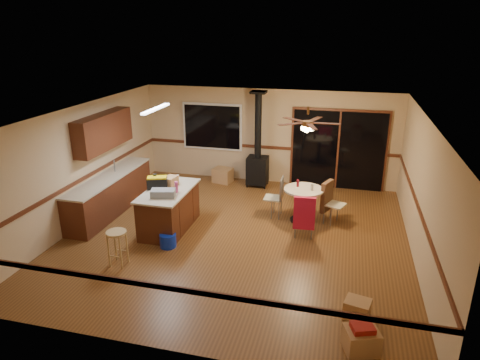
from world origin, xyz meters
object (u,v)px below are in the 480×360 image
(wood_stove, at_px, (258,161))
(box_under_window, at_px, (223,175))
(blue_bucket, at_px, (168,240))
(chair_left, at_px, (278,193))
(toolbox_black, at_px, (157,183))
(bar_stool, at_px, (118,248))
(toolbox_grey, at_px, (163,193))
(kitchen_island, at_px, (169,209))
(box_corner_b, at_px, (357,309))
(chair_near, at_px, (304,213))
(chair_right, at_px, (328,197))
(box_corner_a, at_px, (361,340))
(dining_table, at_px, (303,199))

(wood_stove, height_order, box_under_window, wood_stove)
(blue_bucket, height_order, box_under_window, box_under_window)
(wood_stove, distance_m, chair_left, 2.06)
(toolbox_black, bearing_deg, wood_stove, 62.90)
(toolbox_black, xyz_separation_m, bar_stool, (-0.08, -1.65, -0.68))
(blue_bucket, bearing_deg, toolbox_grey, 119.53)
(kitchen_island, xyz_separation_m, box_corner_b, (3.95, -2.15, -0.30))
(toolbox_grey, xyz_separation_m, chair_left, (2.11, 1.56, -0.39))
(chair_near, bearing_deg, toolbox_grey, -168.37)
(kitchen_island, bearing_deg, box_corner_b, -28.59)
(bar_stool, distance_m, chair_left, 3.77)
(chair_right, bearing_deg, kitchen_island, -159.92)
(toolbox_grey, height_order, box_corner_a, toolbox_grey)
(toolbox_grey, bearing_deg, chair_right, 26.05)
(box_under_window, bearing_deg, toolbox_grey, -93.88)
(bar_stool, height_order, chair_near, chair_near)
(toolbox_black, distance_m, box_under_window, 3.23)
(box_under_window, xyz_separation_m, box_corner_a, (3.70, -5.96, -0.03))
(box_under_window, bearing_deg, wood_stove, -2.84)
(wood_stove, relative_size, chair_near, 3.60)
(chair_left, height_order, chair_right, same)
(kitchen_island, xyz_separation_m, chair_right, (3.29, 1.20, 0.14))
(chair_left, bearing_deg, chair_near, -54.19)
(toolbox_black, height_order, chair_right, toolbox_black)
(toolbox_grey, bearing_deg, bar_stool, -107.20)
(box_under_window, height_order, box_corner_b, box_under_window)
(kitchen_island, xyz_separation_m, box_corner_a, (3.99, -2.86, -0.28))
(toolbox_black, bearing_deg, kitchen_island, -5.13)
(toolbox_black, xyz_separation_m, box_corner_b, (4.19, -2.17, -0.87))
(chair_right, bearing_deg, chair_near, -112.58)
(bar_stool, distance_m, box_under_window, 4.77)
(toolbox_grey, distance_m, toolbox_black, 0.51)
(chair_right, xyz_separation_m, box_under_window, (-3.00, 1.90, -0.39))
(kitchen_island, height_order, chair_near, chair_near)
(chair_near, height_order, box_corner_b, chair_near)
(toolbox_grey, relative_size, chair_left, 0.94)
(dining_table, relative_size, box_corner_b, 2.38)
(blue_bucket, bearing_deg, chair_left, 46.33)
(chair_right, relative_size, box_under_window, 1.38)
(kitchen_island, height_order, box_corner_b, kitchen_island)
(box_corner_a, bearing_deg, chair_near, 110.03)
(wood_stove, bearing_deg, bar_stool, -109.21)
(kitchen_island, height_order, box_under_window, kitchen_island)
(dining_table, bearing_deg, bar_stool, -138.73)
(chair_left, relative_size, box_corner_a, 1.16)
(toolbox_grey, bearing_deg, kitchen_island, 98.47)
(dining_table, bearing_deg, wood_stove, 126.64)
(bar_stool, bearing_deg, chair_right, 38.02)
(kitchen_island, distance_m, chair_near, 2.89)
(toolbox_black, distance_m, dining_table, 3.23)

